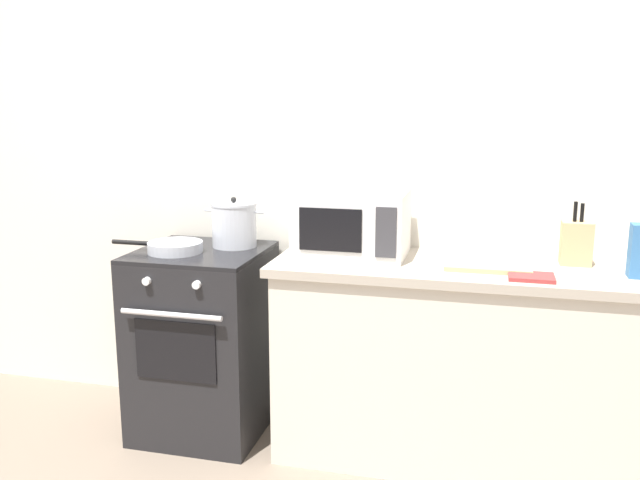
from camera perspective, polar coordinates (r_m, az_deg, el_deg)
The scene contains 11 objects.
back_wall at distance 3.37m, azimuth 2.49°, elevation 5.37°, with size 4.40×0.10×2.50m, color silver.
lower_cabinet_right at distance 3.16m, azimuth 11.91°, elevation -10.53°, with size 1.64×0.56×0.88m, color beige.
countertop_right at distance 3.02m, azimuth 12.28°, elevation -2.42°, with size 1.70×0.60×0.04m, color #ADA393.
stove at distance 3.40m, azimuth -9.85°, elevation -8.42°, with size 0.60×0.64×0.92m.
stock_pot at distance 3.31m, azimuth -7.29°, elevation 1.32°, with size 0.31×0.22×0.25m.
frying_pan at distance 3.25m, azimuth -12.28°, elevation -0.59°, with size 0.46×0.26×0.05m.
microwave at distance 3.09m, azimuth 2.74°, elevation 1.43°, with size 0.50×0.37×0.30m.
cutting_board at distance 2.99m, azimuth 14.06°, elevation -2.04°, with size 0.36×0.26×0.02m, color tan.
knife_block at distance 3.13m, azimuth 20.91°, elevation -0.21°, with size 0.13×0.10×0.28m.
pasta_box at distance 3.00m, azimuth 25.51°, elevation -0.85°, with size 0.08×0.08×0.22m, color teal.
oven_mitt at distance 2.84m, azimuth 17.49°, elevation -3.00°, with size 0.18×0.14×0.02m, color #993333.
Camera 1 is at (0.98, -2.31, 1.63)m, focal length 37.72 mm.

